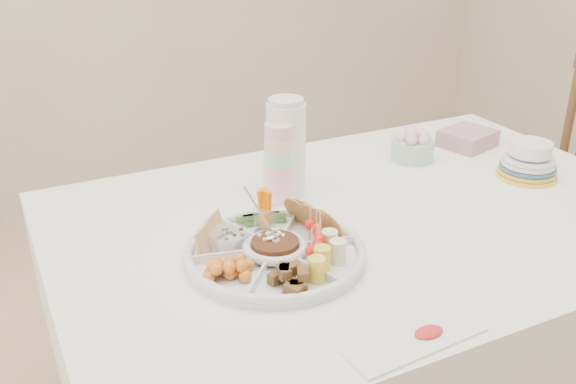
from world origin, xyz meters
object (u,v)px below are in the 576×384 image
thermos (286,146)px  plate_stack (529,159)px  chair (571,198)px  dining_table (364,339)px  party_tray (275,250)px

thermos → plate_stack: 0.68m
chair → plate_stack: size_ratio=5.89×
dining_table → chair: bearing=13.7°
dining_table → party_tray: (-0.30, -0.09, 0.40)m
dining_table → plate_stack: size_ratio=9.35×
dining_table → plate_stack: bearing=0.3°
party_tray → plate_stack: 0.82m
dining_table → chair: (1.04, 0.25, 0.10)m
party_tray → dining_table: bearing=16.8°
dining_table → thermos: size_ratio=5.87×
chair → dining_table: bearing=-173.4°
party_tray → chair: bearing=14.4°
dining_table → party_tray: bearing=-163.2°
dining_table → party_tray: party_tray is taller
chair → thermos: size_ratio=3.69×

